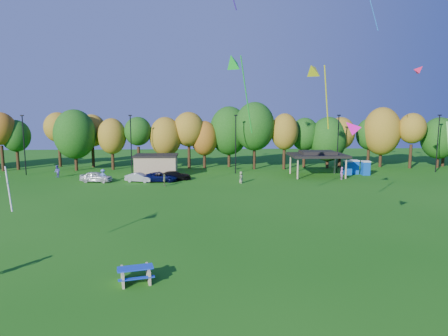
{
  "coord_description": "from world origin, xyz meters",
  "views": [
    {
      "loc": [
        -2.57,
        -21.28,
        9.77
      ],
      "look_at": [
        -1.34,
        6.0,
        5.81
      ],
      "focal_mm": 32.0,
      "sensor_mm": 36.0,
      "label": 1
    }
  ],
  "objects_px": {
    "car_c": "(161,177)",
    "porta_potties": "(356,167)",
    "car_a": "(96,177)",
    "picnic_table": "(135,273)",
    "car_d": "(175,176)",
    "car_b": "(139,177)"
  },
  "relations": [
    {
      "from": "car_c",
      "to": "porta_potties",
      "type": "bearing_deg",
      "value": -79.55
    },
    {
      "from": "porta_potties",
      "to": "car_c",
      "type": "bearing_deg",
      "value": -170.59
    },
    {
      "from": "porta_potties",
      "to": "car_a",
      "type": "relative_size",
      "value": 0.88
    },
    {
      "from": "car_c",
      "to": "car_d",
      "type": "relative_size",
      "value": 1.04
    },
    {
      "from": "car_d",
      "to": "porta_potties",
      "type": "bearing_deg",
      "value": -100.59
    },
    {
      "from": "picnic_table",
      "to": "car_c",
      "type": "height_order",
      "value": "car_c"
    },
    {
      "from": "car_d",
      "to": "picnic_table",
      "type": "bearing_deg",
      "value": 161.92
    },
    {
      "from": "porta_potties",
      "to": "car_d",
      "type": "distance_m",
      "value": 27.56
    },
    {
      "from": "porta_potties",
      "to": "car_d",
      "type": "height_order",
      "value": "porta_potties"
    },
    {
      "from": "car_a",
      "to": "car_c",
      "type": "relative_size",
      "value": 0.91
    },
    {
      "from": "porta_potties",
      "to": "car_c",
      "type": "xyz_separation_m",
      "value": [
        -29.22,
        -4.84,
        -0.44
      ]
    },
    {
      "from": "car_b",
      "to": "car_c",
      "type": "height_order",
      "value": "car_c"
    },
    {
      "from": "picnic_table",
      "to": "car_b",
      "type": "relative_size",
      "value": 0.62
    },
    {
      "from": "porta_potties",
      "to": "car_b",
      "type": "distance_m",
      "value": 32.51
    },
    {
      "from": "picnic_table",
      "to": "car_c",
      "type": "xyz_separation_m",
      "value": [
        -2.21,
        32.64,
        0.15
      ]
    },
    {
      "from": "picnic_table",
      "to": "car_a",
      "type": "height_order",
      "value": "car_a"
    },
    {
      "from": "porta_potties",
      "to": "car_c",
      "type": "height_order",
      "value": "porta_potties"
    },
    {
      "from": "car_b",
      "to": "car_d",
      "type": "relative_size",
      "value": 0.84
    },
    {
      "from": "porta_potties",
      "to": "picnic_table",
      "type": "bearing_deg",
      "value": -125.78
    },
    {
      "from": "car_d",
      "to": "car_b",
      "type": "bearing_deg",
      "value": 84.81
    },
    {
      "from": "car_c",
      "to": "car_d",
      "type": "height_order",
      "value": "same"
    },
    {
      "from": "car_b",
      "to": "car_c",
      "type": "bearing_deg",
      "value": -72.03
    }
  ]
}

